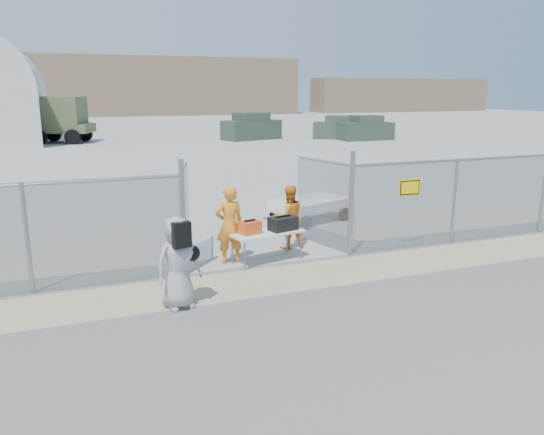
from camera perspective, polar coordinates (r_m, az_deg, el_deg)
name	(u,v)px	position (r m, az deg, el deg)	size (l,w,h in m)	color
ground	(309,295)	(10.40, 3.97, -8.32)	(160.00, 160.00, 0.00)	#545454
tarmac_inside	(116,134)	(51.06, -16.39, 8.63)	(160.00, 80.00, 0.01)	#9C9C9C
dirt_strip	(289,278)	(11.25, 1.82, -6.54)	(44.00, 1.60, 0.01)	tan
distant_hills	(127,86)	(87.23, -15.30, 13.46)	(140.00, 6.00, 9.00)	#7F684F
chain_link_fence	(272,218)	(11.83, 0.00, 0.00)	(40.00, 0.20, 2.20)	gray
folding_table	(267,247)	(12.21, -0.56, -3.16)	(1.70, 0.71, 0.72)	white
orange_bag	(250,228)	(11.90, -2.40, -1.09)	(0.46, 0.31, 0.29)	#F0521A
black_duffel	(283,224)	(12.21, 1.20, -0.66)	(0.64, 0.37, 0.31)	black
security_worker_left	(229,225)	(12.03, -4.61, -0.80)	(0.66, 0.43, 1.80)	orange
security_worker_right	(289,217)	(13.15, 1.82, 0.05)	(0.78, 0.61, 1.61)	orange
visitor	(178,263)	(9.70, -10.06, -4.81)	(0.83, 0.54, 1.70)	#9B9A9F
utility_trailer	(310,209)	(16.04, 4.14, 0.87)	(3.00, 1.54, 0.73)	white
military_truck	(42,120)	(43.93, -23.47, 9.60)	(7.18, 2.65, 3.42)	#535E39
parked_vehicle_near	(251,126)	(43.20, -2.24, 9.76)	(4.64, 2.10, 2.10)	#374436
parked_vehicle_mid	(339,128)	(44.19, 7.21, 9.57)	(4.03, 1.82, 1.82)	#374436
parked_vehicle_far	(366,128)	(43.28, 10.07, 9.45)	(4.21, 1.90, 1.90)	#374436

